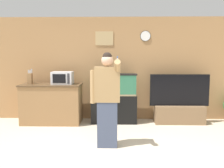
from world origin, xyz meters
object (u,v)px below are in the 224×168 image
Objects in this scene: counter_island at (52,104)px; microwave at (63,78)px; person_standing at (107,98)px; knife_block at (30,78)px; tv_on_stand at (179,109)px; aquarium_on_stand at (114,98)px.

counter_island is 2.92× the size of microwave.
person_standing reaches higher than counter_island.
knife_block reaches higher than tv_on_stand.
microwave is 1.96m from person_standing.
counter_island is at bearing 132.18° from person_standing.
tv_on_stand is at bearing 1.18° from counter_island.
aquarium_on_stand reaches higher than counter_island.
knife_block is at bearing 176.52° from counter_island.
microwave is 2.92m from tv_on_stand.
knife_block is at bearing 140.57° from person_standing.
tv_on_stand is (3.61, 0.03, -0.74)m from knife_block.
aquarium_on_stand is (1.51, 0.07, 0.12)m from counter_island.
counter_island is 2.13m from person_standing.
knife_block is 0.22× the size of person_standing.
person_standing is (1.41, -1.55, 0.40)m from counter_island.
knife_block is 0.26× the size of tv_on_stand.
microwave is 0.41× the size of aquarium_on_stand.
knife_block is (-0.52, 0.03, 0.61)m from counter_island.
aquarium_on_stand is 1.65m from person_standing.
knife_block is (-0.79, -0.00, -0.01)m from microwave.
tv_on_stand is at bearing 43.80° from person_standing.
microwave is 0.35× the size of tv_on_stand.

